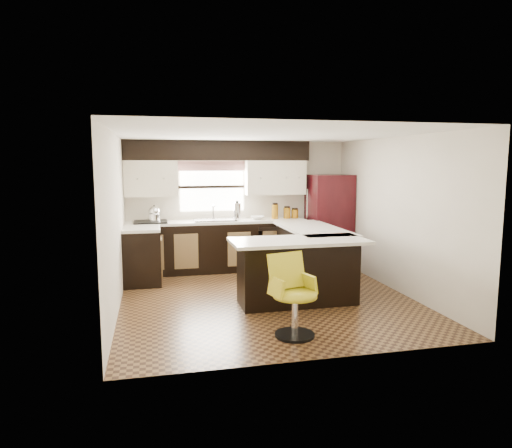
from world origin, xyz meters
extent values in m
plane|color=#49301A|center=(0.00, 0.00, 0.00)|extent=(4.40, 4.40, 0.00)
plane|color=silver|center=(0.00, 0.00, 2.40)|extent=(4.40, 4.40, 0.00)
plane|color=beige|center=(0.00, 2.20, 1.20)|extent=(4.40, 0.00, 4.40)
plane|color=beige|center=(0.00, -2.20, 1.20)|extent=(4.40, 0.00, 4.40)
plane|color=beige|center=(-2.10, 0.00, 1.20)|extent=(0.00, 4.40, 4.40)
plane|color=beige|center=(2.10, 0.00, 1.20)|extent=(0.00, 4.40, 4.40)
cube|color=black|center=(-0.45, 1.90, 0.45)|extent=(3.30, 0.60, 0.90)
cube|color=black|center=(-1.80, 1.25, 0.45)|extent=(0.60, 0.70, 0.90)
cube|color=silver|center=(-0.45, 1.90, 0.92)|extent=(3.30, 0.60, 0.04)
cube|color=silver|center=(-1.80, 1.25, 0.92)|extent=(0.60, 0.70, 0.04)
cube|color=black|center=(-0.40, 2.03, 2.22)|extent=(3.40, 0.35, 0.36)
cube|color=beige|center=(-1.62, 2.03, 1.72)|extent=(0.94, 0.35, 0.64)
cube|color=beige|center=(0.68, 2.03, 1.72)|extent=(1.14, 0.35, 0.64)
cube|color=white|center=(-0.50, 2.18, 1.55)|extent=(1.20, 0.02, 0.90)
cube|color=#D19B93|center=(-0.50, 2.14, 1.94)|extent=(1.30, 0.06, 0.18)
cube|color=#B2B2B7|center=(-0.50, 1.88, 0.96)|extent=(0.75, 0.45, 0.03)
cube|color=black|center=(0.55, 1.61, 0.43)|extent=(0.58, 0.03, 0.78)
cube|color=black|center=(-1.65, 1.88, 0.96)|extent=(0.58, 0.50, 0.02)
cube|color=black|center=(0.90, 0.62, 0.45)|extent=(0.60, 1.95, 0.90)
cube|color=black|center=(0.38, -0.35, 0.45)|extent=(1.65, 0.60, 0.90)
cube|color=silver|center=(0.95, 0.62, 0.92)|extent=(0.84, 1.95, 0.04)
cube|color=silver|center=(0.35, -0.44, 0.92)|extent=(1.89, 0.84, 0.04)
cube|color=black|center=(1.70, 1.79, 0.89)|extent=(0.76, 0.73, 1.78)
cylinder|color=silver|center=(-0.08, 1.90, 1.11)|extent=(0.14, 0.14, 0.32)
imported|color=white|center=(0.31, 1.90, 0.98)|extent=(0.28, 0.28, 0.06)
cylinder|color=#84550C|center=(0.65, 1.92, 1.08)|extent=(0.13, 0.13, 0.27)
cylinder|color=#84550C|center=(0.89, 1.92, 1.05)|extent=(0.13, 0.13, 0.20)
cylinder|color=#84550C|center=(1.05, 1.92, 1.03)|extent=(0.13, 0.13, 0.16)
camera|label=1|loc=(-1.61, -6.38, 1.99)|focal=32.00mm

